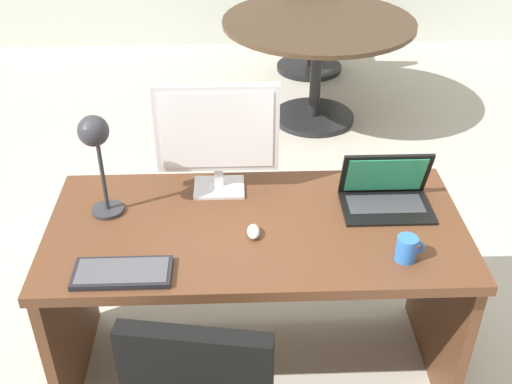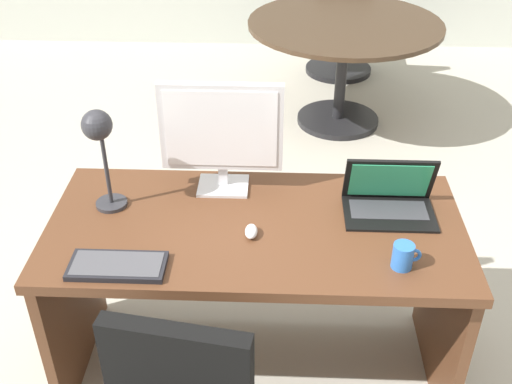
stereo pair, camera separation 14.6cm
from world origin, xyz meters
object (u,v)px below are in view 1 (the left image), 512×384
at_px(meeting_table, 317,45).
at_px(desk_lamp, 96,144).
at_px(desk, 256,262).
at_px(keyboard, 122,273).
at_px(monitor, 217,133).
at_px(coffee_mug, 407,249).
at_px(meeting_chair_near, 311,35).
at_px(laptop, 386,188).
at_px(mouse, 253,232).

bearing_deg(meeting_table, desk_lamp, -115.59).
xyz_separation_m(desk, keyboard, (-0.45, -0.31, 0.23)).
height_order(monitor, desk_lamp, monitor).
height_order(coffee_mug, meeting_chair_near, coffee_mug).
bearing_deg(keyboard, monitor, 58.47).
bearing_deg(monitor, meeting_chair_near, 76.40).
relative_size(desk_lamp, meeting_table, 0.32).
distance_m(monitor, keyboard, 0.65).
bearing_deg(coffee_mug, meeting_table, 89.83).
relative_size(keyboard, meeting_chair_near, 0.39).
xyz_separation_m(monitor, meeting_table, (0.65, 2.07, -0.44)).
relative_size(monitor, coffee_mug, 4.81).
xyz_separation_m(laptop, meeting_chair_near, (0.08, 3.07, -0.49)).
bearing_deg(keyboard, laptop, 22.28).
distance_m(monitor, coffee_mug, 0.82).
bearing_deg(mouse, keyboard, -155.65).
bearing_deg(meeting_chair_near, desk, -100.32).
xyz_separation_m(monitor, desk_lamp, (-0.42, -0.17, 0.05)).
bearing_deg(desk_lamp, keyboard, -72.86).
bearing_deg(mouse, desk, 83.24).
xyz_separation_m(mouse, meeting_chair_near, (0.59, 3.26, -0.45)).
distance_m(laptop, desk_lamp, 1.09).
bearing_deg(meeting_chair_near, meeting_table, -94.15).
bearing_deg(meeting_chair_near, laptop, -91.40).
bearing_deg(desk, meeting_chair_near, 79.68).
height_order(laptop, desk_lamp, desk_lamp).
bearing_deg(meeting_table, coffee_mug, -90.17).
bearing_deg(monitor, desk, -54.99).
xyz_separation_m(laptop, mouse, (-0.51, -0.19, -0.05)).
bearing_deg(laptop, meeting_chair_near, 88.60).
bearing_deg(desk_lamp, mouse, -14.81).
height_order(keyboard, meeting_table, keyboard).
distance_m(monitor, meeting_table, 2.21).
xyz_separation_m(desk, laptop, (0.50, 0.08, 0.28)).
xyz_separation_m(monitor, coffee_mug, (0.64, -0.46, -0.21)).
xyz_separation_m(desk_lamp, meeting_chair_near, (1.13, 3.12, -0.73)).
height_order(desk, keyboard, keyboard).
bearing_deg(meeting_table, meeting_chair_near, 85.85).
height_order(monitor, mouse, monitor).
xyz_separation_m(desk, meeting_table, (0.51, 2.27, 0.03)).
height_order(mouse, meeting_chair_near, meeting_chair_near).
height_order(coffee_mug, meeting_table, coffee_mug).
bearing_deg(meeting_table, keyboard, -110.51).
xyz_separation_m(laptop, coffee_mug, (0.00, -0.34, -0.02)).
xyz_separation_m(desk, desk_lamp, (-0.56, 0.03, 0.52)).
relative_size(desk, meeting_table, 1.17).
distance_m(keyboard, desk_lamp, 0.46).
distance_m(desk_lamp, coffee_mug, 1.13).
bearing_deg(meeting_table, laptop, -90.28).
bearing_deg(meeting_table, monitor, -107.48).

